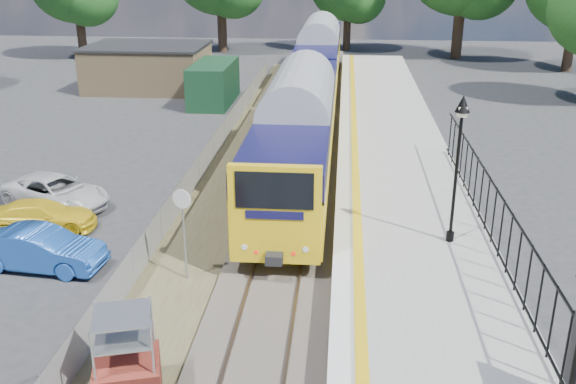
# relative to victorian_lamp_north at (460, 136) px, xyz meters

# --- Properties ---
(ground) EXTENTS (120.00, 120.00, 0.00)m
(ground) POSITION_rel_victorian_lamp_north_xyz_m (-5.30, -6.00, -4.30)
(ground) COLOR #2D2D30
(ground) RESTS_ON ground
(track_bed) EXTENTS (5.90, 80.00, 0.29)m
(track_bed) POSITION_rel_victorian_lamp_north_xyz_m (-5.77, 3.67, -4.21)
(track_bed) COLOR #473F38
(track_bed) RESTS_ON ground
(platform) EXTENTS (5.00, 70.00, 0.90)m
(platform) POSITION_rel_victorian_lamp_north_xyz_m (-1.10, 2.00, -3.85)
(platform) COLOR gray
(platform) RESTS_ON ground
(platform_edge) EXTENTS (0.90, 70.00, 0.01)m
(platform_edge) POSITION_rel_victorian_lamp_north_xyz_m (-3.16, 2.00, -3.39)
(platform_edge) COLOR silver
(platform_edge) RESTS_ON platform
(victorian_lamp_north) EXTENTS (0.44, 0.44, 4.60)m
(victorian_lamp_north) POSITION_rel_victorian_lamp_north_xyz_m (0.00, 0.00, 0.00)
(victorian_lamp_north) COLOR black
(victorian_lamp_north) RESTS_ON platform
(palisade_fence) EXTENTS (0.12, 26.00, 2.00)m
(palisade_fence) POSITION_rel_victorian_lamp_north_xyz_m (1.25, -3.76, -2.46)
(palisade_fence) COLOR black
(palisade_fence) RESTS_ON platform
(wire_fence) EXTENTS (0.06, 52.00, 1.20)m
(wire_fence) POSITION_rel_victorian_lamp_north_xyz_m (-9.50, 6.00, -3.70)
(wire_fence) COLOR #999EA3
(wire_fence) RESTS_ON ground
(outbuilding) EXTENTS (10.80, 10.10, 3.12)m
(outbuilding) POSITION_rel_victorian_lamp_north_xyz_m (-16.21, 25.21, -2.78)
(outbuilding) COLOR #9B8157
(outbuilding) RESTS_ON ground
(train) EXTENTS (2.82, 40.83, 3.51)m
(train) POSITION_rel_victorian_lamp_north_xyz_m (-5.30, 18.79, -1.96)
(train) COLOR gold
(train) RESTS_ON ground
(brick_plinth) EXTENTS (1.74, 1.74, 2.27)m
(brick_plinth) POSITION_rel_victorian_lamp_north_xyz_m (-7.95, -7.19, -3.21)
(brick_plinth) COLOR maroon
(brick_plinth) RESTS_ON ground
(speed_sign) EXTENTS (0.58, 0.20, 2.96)m
(speed_sign) POSITION_rel_victorian_lamp_north_xyz_m (-8.00, -1.60, -2.27)
(speed_sign) COLOR #999EA3
(speed_sign) RESTS_ON ground
(car_blue) EXTENTS (4.13, 1.79, 1.32)m
(car_blue) POSITION_rel_victorian_lamp_north_xyz_m (-12.71, -1.24, -3.64)
(car_blue) COLOR #1B4BA3
(car_blue) RESTS_ON ground
(car_yellow) EXTENTS (3.95, 2.10, 1.09)m
(car_yellow) POSITION_rel_victorian_lamp_north_xyz_m (-13.98, 1.59, -3.75)
(car_yellow) COLOR yellow
(car_yellow) RESTS_ON ground
(car_white) EXTENTS (4.89, 3.66, 1.23)m
(car_white) POSITION_rel_victorian_lamp_north_xyz_m (-14.41, 3.77, -3.68)
(car_white) COLOR silver
(car_white) RESTS_ON ground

